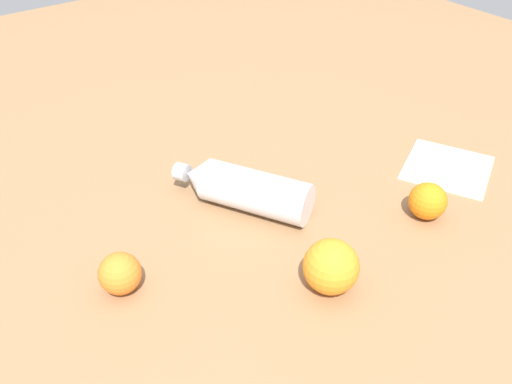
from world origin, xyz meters
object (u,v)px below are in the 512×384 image
Objects in this scene: orange_0 at (428,201)px; orange_2 at (333,265)px; orange_1 at (120,273)px; water_bottle at (244,189)px; folded_napkin at (448,167)px.

orange_0 is 0.78× the size of orange_2.
orange_0 is 0.49m from orange_1.
orange_2 is at bearing 148.78° from water_bottle.
water_bottle is 3.85× the size of orange_0.
orange_0 is at bearing -107.97° from orange_1.
water_bottle is 1.59× the size of folded_napkin.
water_bottle reaches higher than orange_0.
water_bottle reaches higher than folded_napkin.
orange_1 is at bearing 72.03° from orange_0.
orange_1 is at bearing 72.44° from water_bottle.
orange_1 is 0.76× the size of orange_2.
orange_2 reaches higher than folded_napkin.
water_bottle is 0.22m from orange_2.
orange_2 reaches higher than orange_1.
orange_2 reaches higher than orange_0.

